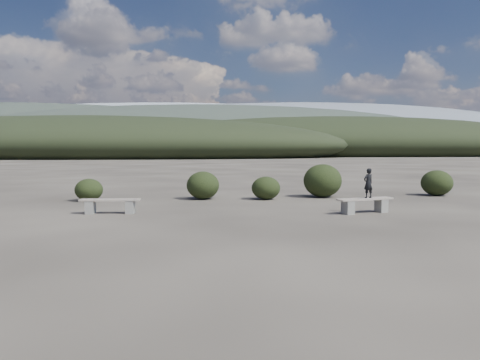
{
  "coord_description": "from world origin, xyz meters",
  "views": [
    {
      "loc": [
        -1.15,
        -9.86,
        2.02
      ],
      "look_at": [
        -0.15,
        3.5,
        1.1
      ],
      "focal_mm": 35.0,
      "sensor_mm": 36.0,
      "label": 1
    }
  ],
  "objects": [
    {
      "name": "ground",
      "position": [
        0.0,
        0.0,
        0.0
      ],
      "size": [
        1200.0,
        1200.0,
        0.0
      ],
      "primitive_type": "plane",
      "color": "#2B2621",
      "rests_on": "ground"
    },
    {
      "name": "bench_left",
      "position": [
        -4.07,
        4.67,
        0.28
      ],
      "size": [
        1.82,
        0.42,
        0.45
      ],
      "rotation": [
        0.0,
        0.0,
        -0.02
      ],
      "color": "slate",
      "rests_on": "ground"
    },
    {
      "name": "bench_right",
      "position": [
        3.78,
        4.2,
        0.28
      ],
      "size": [
        1.91,
        0.94,
        0.47
      ],
      "rotation": [
        0.0,
        0.0,
        0.31
      ],
      "color": "slate",
      "rests_on": "ground"
    },
    {
      "name": "seated_person",
      "position": [
        3.89,
        4.24,
        0.93
      ],
      "size": [
        0.4,
        0.34,
        0.92
      ],
      "primitive_type": "imported",
      "rotation": [
        0.0,
        0.0,
        3.54
      ],
      "color": "black",
      "rests_on": "bench_right"
    },
    {
      "name": "shrub_a",
      "position": [
        -5.57,
        8.24,
        0.43
      ],
      "size": [
        1.05,
        1.05,
        0.86
      ],
      "primitive_type": "ellipsoid",
      "color": "black",
      "rests_on": "ground"
    },
    {
      "name": "shrub_b",
      "position": [
        -1.24,
        8.56,
        0.55
      ],
      "size": [
        1.28,
        1.28,
        1.1
      ],
      "primitive_type": "ellipsoid",
      "color": "black",
      "rests_on": "ground"
    },
    {
      "name": "shrub_c",
      "position": [
        1.23,
        8.28,
        0.45
      ],
      "size": [
        1.13,
        1.13,
        0.9
      ],
      "primitive_type": "ellipsoid",
      "color": "black",
      "rests_on": "ground"
    },
    {
      "name": "shrub_d",
      "position": [
        3.65,
        8.96,
        0.68
      ],
      "size": [
        1.56,
        1.56,
        1.36
      ],
      "primitive_type": "ellipsoid",
      "color": "black",
      "rests_on": "ground"
    },
    {
      "name": "shrub_e",
      "position": [
        8.65,
        9.21,
        0.54
      ],
      "size": [
        1.3,
        1.3,
        1.08
      ],
      "primitive_type": "ellipsoid",
      "color": "black",
      "rests_on": "ground"
    },
    {
      "name": "mountain_ridges",
      "position": [
        -7.48,
        339.06,
        10.84
      ],
      "size": [
        500.0,
        400.0,
        56.0
      ],
      "color": "black",
      "rests_on": "ground"
    }
  ]
}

